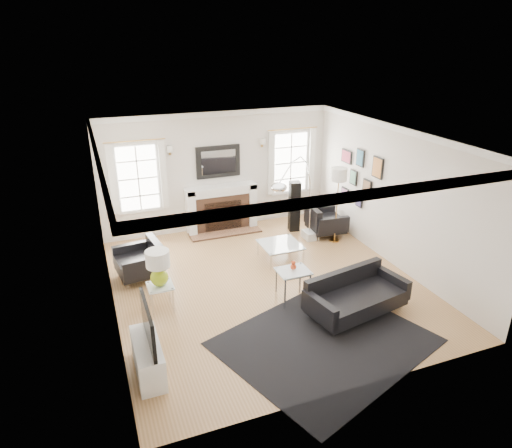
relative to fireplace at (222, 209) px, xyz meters
name	(u,v)px	position (x,y,z in m)	size (l,w,h in m)	color
floor	(266,284)	(0.00, -2.79, -0.54)	(6.00, 6.00, 0.00)	#9B6C41
back_wall	(218,172)	(0.00, 0.21, 0.86)	(5.50, 0.04, 2.80)	silver
front_wall	(359,300)	(0.00, -5.79, 0.86)	(5.50, 0.04, 2.80)	silver
left_wall	(106,238)	(-2.75, -2.79, 0.86)	(0.04, 6.00, 2.80)	silver
right_wall	(394,197)	(2.75, -2.79, 0.86)	(0.04, 6.00, 2.80)	silver
ceiling	(267,137)	(0.00, -2.79, 2.26)	(5.50, 6.00, 0.02)	white
crown_molding	(267,141)	(0.00, -2.79, 2.20)	(5.50, 6.00, 0.12)	white
fireplace	(222,209)	(0.00, 0.00, 0.00)	(1.70, 0.69, 1.11)	white
mantel_mirror	(218,162)	(0.00, 0.16, 1.11)	(1.05, 0.07, 0.75)	black
window_left	(138,178)	(-1.85, 0.16, 0.92)	(1.24, 0.15, 1.62)	white
window_right	(290,162)	(1.85, 0.16, 0.92)	(1.24, 0.15, 1.62)	white
gallery_wall	(358,174)	(2.72, -1.50, 0.99)	(0.04, 1.73, 1.29)	black
tv_unit	(148,353)	(-2.44, -4.49, -0.21)	(0.35, 1.00, 1.09)	white
area_rug	(325,342)	(0.18, -4.78, -0.54)	(2.94, 2.45, 0.01)	black
sofa	(354,296)	(1.03, -4.21, -0.23)	(1.86, 1.11, 0.57)	black
armchair_left	(141,261)	(-2.14, -1.68, -0.21)	(0.92, 0.99, 0.60)	black
armchair_right	(324,222)	(2.14, -1.14, -0.21)	(0.85, 0.93, 0.59)	black
coffee_table	(280,245)	(0.67, -1.95, -0.22)	(0.80, 0.80, 0.36)	silver
side_table_left	(161,290)	(-1.99, -2.95, -0.17)	(0.43, 0.43, 0.47)	silver
nesting_table	(293,277)	(0.21, -3.52, -0.05)	(0.55, 0.47, 0.61)	silver
gourd_lamp	(158,266)	(-1.99, -2.95, 0.30)	(0.40, 0.40, 0.64)	#9FC218
orange_vase	(293,266)	(0.21, -3.52, 0.16)	(0.11, 0.11, 0.17)	#BC3A18
arc_floor_lamp	(296,201)	(1.08, -1.78, 0.64)	(1.54, 1.43, 2.18)	silver
stick_floor_lamp	(339,178)	(2.20, -1.57, 0.95)	(0.35, 0.35, 1.73)	#BF8C42
speaker_tower	(294,206)	(1.61, -0.63, 0.06)	(0.24, 0.24, 1.21)	black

